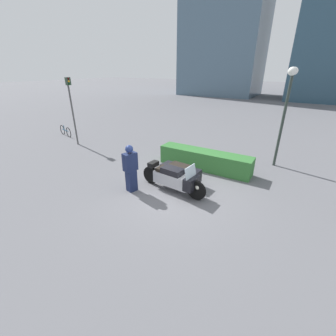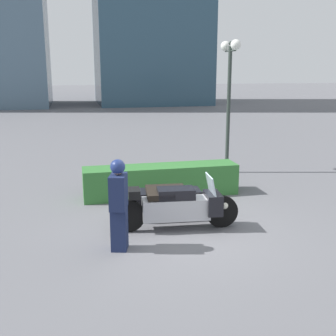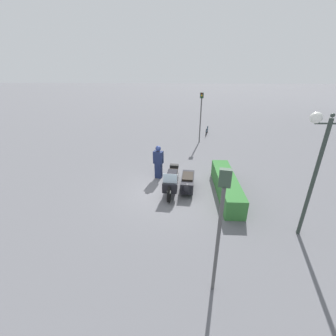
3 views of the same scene
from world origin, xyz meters
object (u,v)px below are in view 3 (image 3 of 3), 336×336
object	(u,v)px
police_motorcycle	(180,182)
bicycle_parked	(207,131)
traffic_light_far	(201,111)
twin_lamp_post	(323,149)
hedge_bush_curbside	(226,185)
traffic_light_near	(221,217)
officer_rider	(158,161)

from	to	relation	value
police_motorcycle	bicycle_parked	world-z (taller)	police_motorcycle
traffic_light_far	bicycle_parked	xyz separation A→B (m)	(-2.27, 0.83, -2.11)
twin_lamp_post	police_motorcycle	bearing A→B (deg)	-123.84
traffic_light_far	hedge_bush_curbside	bearing A→B (deg)	10.06
twin_lamp_post	traffic_light_far	size ratio (longest dim) A/B	1.13
traffic_light_far	police_motorcycle	bearing A→B (deg)	-5.65
traffic_light_near	police_motorcycle	bearing A→B (deg)	21.33
police_motorcycle	hedge_bush_curbside	size ratio (longest dim) A/B	0.66
police_motorcycle	traffic_light_near	world-z (taller)	traffic_light_near
police_motorcycle	traffic_light_far	xyz separation A→B (m)	(-7.68, 1.52, 1.94)
police_motorcycle	twin_lamp_post	xyz separation A→B (m)	(2.81, 4.19, 2.66)
officer_rider	hedge_bush_curbside	world-z (taller)	officer_rider
hedge_bush_curbside	twin_lamp_post	world-z (taller)	twin_lamp_post
officer_rider	twin_lamp_post	bearing A→B (deg)	67.50
traffic_light_near	bicycle_parked	bearing A→B (deg)	5.88
police_motorcycle	hedge_bush_curbside	world-z (taller)	police_motorcycle
traffic_light_near	traffic_light_far	xyz separation A→B (m)	(-12.79, 0.62, 0.16)
officer_rider	traffic_light_near	world-z (taller)	traffic_light_near
hedge_bush_curbside	traffic_light_near	xyz separation A→B (m)	(4.96, -1.24, 1.85)
officer_rider	bicycle_parked	xyz separation A→B (m)	(-8.59, 3.46, -0.62)
police_motorcycle	traffic_light_far	size ratio (longest dim) A/B	0.73
twin_lamp_post	bicycle_parked	distance (m)	13.20
hedge_bush_curbside	twin_lamp_post	bearing A→B (deg)	37.59
police_motorcycle	officer_rider	world-z (taller)	officer_rider
officer_rider	traffic_light_far	world-z (taller)	traffic_light_far
twin_lamp_post	bicycle_parked	bearing A→B (deg)	-171.77
police_motorcycle	bicycle_parked	size ratio (longest dim) A/B	1.71
hedge_bush_curbside	bicycle_parked	world-z (taller)	hedge_bush_curbside
police_motorcycle	traffic_light_far	world-z (taller)	traffic_light_far
hedge_bush_curbside	traffic_light_near	size ratio (longest dim) A/B	1.21
hedge_bush_curbside	bicycle_parked	distance (m)	10.10
police_motorcycle	hedge_bush_curbside	distance (m)	2.15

